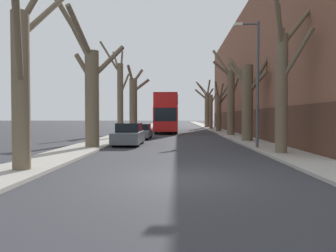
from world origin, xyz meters
TOP-DOWN VIEW (x-y plane):
  - ground_plane at (0.00, 0.00)m, footprint 300.00×300.00m
  - sidewalk_left at (-5.40, 50.00)m, footprint 2.31×120.00m
  - sidewalk_right at (5.40, 50.00)m, footprint 2.31×120.00m
  - building_facade_right at (11.55, 25.75)m, footprint 10.08×45.05m
  - street_tree_left_0 at (-5.10, 1.06)m, footprint 1.54×5.29m
  - street_tree_left_1 at (-5.05, 9.29)m, footprint 3.62×4.42m
  - street_tree_left_2 at (-4.98, 18.57)m, footprint 2.41×2.15m
  - street_tree_left_3 at (-5.02, 27.87)m, footprint 2.56×2.79m
  - street_tree_right_0 at (5.17, 6.45)m, footprint 3.02×3.57m
  - street_tree_right_1 at (5.16, 14.54)m, footprint 3.01×2.73m
  - street_tree_right_2 at (5.14, 22.24)m, footprint 2.87×1.60m
  - street_tree_right_3 at (5.17, 30.62)m, footprint 2.18×2.44m
  - street_tree_right_4 at (4.84, 38.65)m, footprint 3.13×0.66m
  - street_tree_right_5 at (5.13, 46.89)m, footprint 3.44×2.01m
  - double_decker_bus at (-1.21, 29.13)m, footprint 2.56×11.42m
  - parked_car_0 at (-3.19, 11.81)m, footprint 1.71×4.35m
  - parked_car_1 at (-3.19, 18.25)m, footprint 1.83×4.54m
  - lamp_post at (4.49, 9.14)m, footprint 1.40×0.20m

SIDE VIEW (x-z plane):
  - ground_plane at x=0.00m, z-range 0.00..0.00m
  - sidewalk_left at x=-5.40m, z-range 0.00..0.12m
  - sidewalk_right at x=5.40m, z-range 0.00..0.12m
  - parked_car_1 at x=-3.19m, z-range -0.02..1.24m
  - parked_car_0 at x=-3.19m, z-range -0.04..1.41m
  - double_decker_bus at x=-1.21m, z-range 0.29..4.69m
  - street_tree_right_3 at x=5.17m, z-range -0.26..5.90m
  - street_tree_right_4 at x=4.84m, z-range -0.51..6.58m
  - street_tree_left_0 at x=-5.10m, z-range -0.49..6.74m
  - street_tree_right_1 at x=5.16m, z-range 0.01..6.50m
  - street_tree_right_5 at x=5.13m, z-range -0.75..7.61m
  - street_tree_left_3 at x=-5.02m, z-range -0.31..7.37m
  - street_tree_right_2 at x=5.14m, z-range -0.69..7.84m
  - street_tree_left_1 at x=-5.05m, z-range -0.65..7.92m
  - street_tree_right_0 at x=5.17m, z-range -0.34..7.64m
  - street_tree_left_2 at x=-4.98m, z-range -0.41..8.01m
  - lamp_post at x=4.49m, z-range 0.45..7.74m
  - building_facade_right at x=11.55m, z-range -0.01..12.58m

